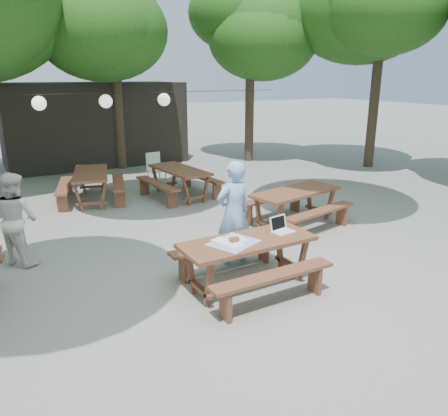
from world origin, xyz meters
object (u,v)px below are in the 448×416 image
woman (234,213)px  plastic_chair (157,175)px  main_picnic_table (247,263)px  second_person (16,219)px

woman → plastic_chair: woman is taller
main_picnic_table → woman: bearing=71.9°
second_person → plastic_chair: size_ratio=1.74×
woman → second_person: size_ratio=1.12×
main_picnic_table → plastic_chair: plastic_chair is taller
main_picnic_table → second_person: bearing=137.2°
plastic_chair → second_person: bearing=-139.8°
second_person → woman: bearing=-154.5°
second_person → plastic_chair: bearing=-79.8°
woman → second_person: bearing=-30.5°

